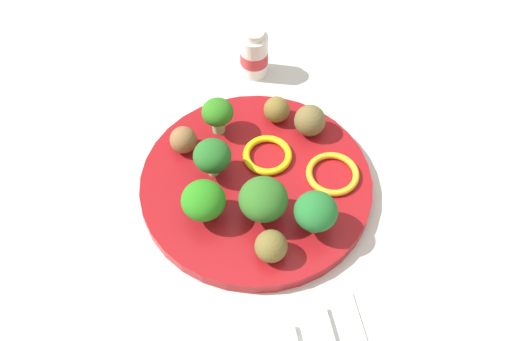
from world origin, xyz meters
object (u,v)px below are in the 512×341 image
object	(u,v)px
meatball_mid_right	(271,246)
pepper_ring_center	(333,174)
broccoli_floret_center	(316,212)
yogurt_bottle	(254,54)
broccoli_floret_back_right	(212,156)
pepper_ring_back_right	(267,155)
broccoli_floret_mid_left	(204,201)
broccoli_floret_far_rim	(218,113)
broccoli_floret_near_rim	(263,199)
meatball_back_right	(310,121)
plate	(256,184)
meatball_center	(183,140)
meatball_front_right	(277,110)

from	to	relation	value
meatball_mid_right	pepper_ring_center	bearing A→B (deg)	-44.69
broccoli_floret_center	yogurt_bottle	bearing A→B (deg)	5.11
broccoli_floret_back_right	pepper_ring_back_right	distance (m)	0.08
broccoli_floret_mid_left	broccoli_floret_back_right	size ratio (longest dim) A/B	0.99
broccoli_floret_far_rim	broccoli_floret_near_rim	xyz separation A→B (m)	(-0.14, -0.03, 0.00)
broccoli_floret_far_rim	pepper_ring_back_right	distance (m)	0.08
meatball_mid_right	pepper_ring_center	distance (m)	0.13
pepper_ring_back_right	meatball_back_right	bearing A→B (deg)	-60.71
broccoli_floret_far_rim	meatball_mid_right	world-z (taller)	broccoli_floret_far_rim
broccoli_floret_far_rim	pepper_ring_center	size ratio (longest dim) A/B	0.78
broccoli_floret_near_rim	plate	bearing A→B (deg)	-0.66
broccoli_floret_near_rim	pepper_ring_back_right	distance (m)	0.09
pepper_ring_back_right	plate	bearing A→B (deg)	148.97
meatball_center	pepper_ring_center	xyz separation A→B (m)	(-0.07, -0.17, -0.01)
broccoli_floret_mid_left	broccoli_floret_back_right	world-z (taller)	same
broccoli_floret_mid_left	broccoli_floret_far_rim	size ratio (longest dim) A/B	1.01
meatball_back_right	meatball_front_right	distance (m)	0.05
meatball_front_right	meatball_center	world-z (taller)	same
broccoli_floret_far_rim	broccoli_floret_back_right	bearing A→B (deg)	167.56
plate	broccoli_floret_back_right	distance (m)	0.07
plate	broccoli_floret_mid_left	world-z (taller)	broccoli_floret_mid_left
broccoli_floret_near_rim	meatball_front_right	xyz separation A→B (m)	(0.14, -0.04, -0.02)
meatball_back_right	yogurt_bottle	bearing A→B (deg)	20.33
broccoli_floret_far_rim	meatball_back_right	xyz separation A→B (m)	(-0.02, -0.11, -0.01)
pepper_ring_center	broccoli_floret_back_right	bearing A→B (deg)	78.89
pepper_ring_back_right	meatball_front_right	bearing A→B (deg)	-20.23
plate	pepper_ring_back_right	bearing A→B (deg)	-31.03
meatball_front_right	yogurt_bottle	bearing A→B (deg)	6.68
pepper_ring_center	pepper_ring_back_right	bearing A→B (deg)	60.80
broccoli_floret_near_rim	meatball_back_right	xyz separation A→B (m)	(0.12, -0.08, -0.01)
broccoli_floret_back_right	meatball_mid_right	world-z (taller)	broccoli_floret_back_right
meatball_back_right	pepper_ring_back_right	distance (m)	0.07
broccoli_floret_near_rim	pepper_ring_center	bearing A→B (deg)	-65.24
yogurt_bottle	plate	bearing A→B (deg)	171.53
broccoli_floret_near_rim	meatball_mid_right	distance (m)	0.05
plate	meatball_center	distance (m)	0.10
broccoli_floret_center	yogurt_bottle	distance (m)	0.28
broccoli_floret_far_rim	pepper_ring_center	xyz separation A→B (m)	(-0.09, -0.13, -0.03)
plate	meatball_mid_right	size ratio (longest dim) A/B	7.71
broccoli_floret_far_rim	broccoli_floret_center	xyz separation A→B (m)	(-0.16, -0.09, -0.00)
broccoli_floret_near_rim	broccoli_floret_center	bearing A→B (deg)	-113.71
broccoli_floret_far_rim	meatball_mid_right	distance (m)	0.19
broccoli_floret_center	pepper_ring_center	world-z (taller)	broccoli_floret_center
meatball_front_right	pepper_ring_back_right	size ratio (longest dim) A/B	0.56
meatball_front_right	pepper_ring_back_right	xyz separation A→B (m)	(-0.06, 0.02, -0.01)
meatball_mid_right	meatball_front_right	xyz separation A→B (m)	(0.20, -0.04, -0.00)
pepper_ring_back_right	yogurt_bottle	size ratio (longest dim) A/B	0.83
meatball_center	meatball_front_right	bearing A→B (deg)	-75.85
broccoli_floret_far_rim	pepper_ring_back_right	bearing A→B (deg)	-134.54
broccoli_floret_mid_left	meatball_back_right	bearing A→B (deg)	-53.95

